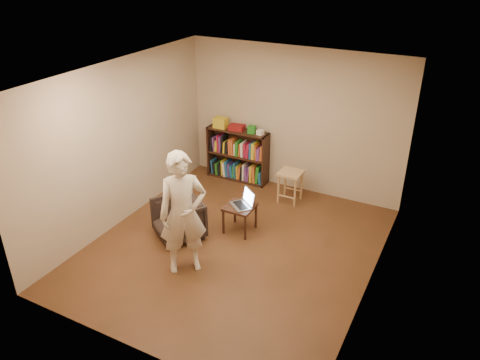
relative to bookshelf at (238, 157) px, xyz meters
The scene contains 15 objects.
floor 2.37m from the bookshelf, 63.81° to the right, with size 4.50×4.50×0.00m, color #482E17.
ceiling 3.18m from the bookshelf, 63.81° to the right, with size 4.50×4.50×0.00m, color white.
wall_back 1.35m from the bookshelf, ahead, with size 4.00×4.00×0.00m, color #C1AD92.
wall_left 2.46m from the bookshelf, 114.86° to the right, with size 4.50×4.50×0.00m, color #C1AD92.
wall_right 3.78m from the bookshelf, 34.65° to the right, with size 4.50×4.50×0.00m, color #C1AD92.
bookshelf is the anchor object (origin of this frame).
box_yellow 0.75m from the bookshelf, behind, with size 0.24×0.18×0.20m, color gold.
red_cloth 0.61m from the bookshelf, 169.30° to the right, with size 0.28×0.21×0.09m, color maroon.
box_green 0.69m from the bookshelf, ahead, with size 0.13×0.13×0.13m, color #23741F.
box_white 0.77m from the bookshelf, ahead, with size 0.11×0.11×0.09m, color white.
stool 1.28m from the bookshelf, 16.92° to the right, with size 0.39×0.39×0.57m.
armchair 2.22m from the bookshelf, 86.65° to the right, with size 0.67×0.69×0.63m, color black.
side_table 1.86m from the bookshelf, 61.42° to the right, with size 0.44×0.44×0.45m.
laptop 1.85m from the bookshelf, 59.53° to the right, with size 0.45×0.44×0.26m.
person 2.94m from the bookshelf, 76.84° to the right, with size 0.64×0.42×1.76m, color beige.
Camera 1 is at (2.77, -5.12, 4.09)m, focal length 35.00 mm.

